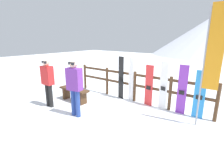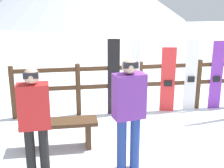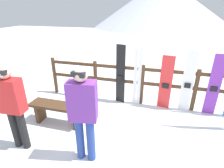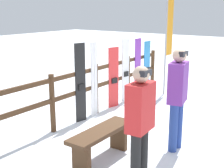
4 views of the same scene
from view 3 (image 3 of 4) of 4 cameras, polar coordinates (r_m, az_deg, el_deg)
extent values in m
plane|color=white|center=(3.57, 5.97, -19.13)|extent=(40.00, 40.00, 0.00)
cone|color=silver|center=(26.28, 16.01, 24.03)|extent=(18.00, 18.00, 6.00)
cylinder|color=#4C331E|center=(5.52, -18.19, 2.60)|extent=(0.10, 0.10, 1.10)
cylinder|color=#4C331E|center=(4.95, -5.39, 1.31)|extent=(0.10, 0.10, 1.10)
cylinder|color=#4C331E|center=(4.68, 9.76, -0.31)|extent=(0.10, 0.10, 1.10)
cylinder|color=#4C331E|center=(4.76, 25.53, -1.97)|extent=(0.10, 0.10, 1.10)
cube|color=#4C331E|center=(4.66, 9.80, 0.31)|extent=(5.22, 0.05, 0.08)
cube|color=#4C331E|center=(4.52, 10.13, 4.78)|extent=(5.22, 0.05, 0.08)
cube|color=#4C331E|center=(4.02, -17.51, -6.71)|extent=(1.24, 0.36, 0.06)
cube|color=#4C331E|center=(4.39, -22.33, -8.45)|extent=(0.08, 0.29, 0.43)
cube|color=#4C331E|center=(3.94, -11.22, -10.90)|extent=(0.08, 0.29, 0.43)
cylinder|color=navy|center=(3.13, -10.41, -16.93)|extent=(0.14, 0.14, 0.81)
cylinder|color=navy|center=(3.06, -6.95, -17.71)|extent=(0.14, 0.14, 0.81)
cube|color=#723399|center=(2.68, -9.64, -5.56)|extent=(0.47, 0.32, 0.64)
sphere|color=#D8B293|center=(2.50, -10.29, 3.04)|extent=(0.22, 0.22, 0.22)
cube|color=black|center=(2.44, -10.99, 3.11)|extent=(0.20, 0.08, 0.08)
cylinder|color=black|center=(3.76, -29.11, -12.55)|extent=(0.13, 0.13, 0.77)
cylinder|color=black|center=(3.64, -26.94, -13.28)|extent=(0.13, 0.13, 0.77)
cube|color=red|center=(3.37, -30.25, -3.31)|extent=(0.42, 0.25, 0.61)
sphere|color=#D8B293|center=(3.23, -31.71, 3.20)|extent=(0.21, 0.21, 0.21)
cube|color=black|center=(3.18, -32.59, 3.24)|extent=(0.19, 0.07, 0.07)
cube|color=black|center=(4.61, 2.79, 3.01)|extent=(0.25, 0.07, 1.59)
cube|color=black|center=(4.61, 2.70, 1.97)|extent=(0.14, 0.06, 0.12)
cube|color=white|center=(4.55, 7.63, 2.41)|extent=(0.09, 0.02, 1.57)
cube|color=white|center=(4.54, 8.94, 2.27)|extent=(0.09, 0.02, 1.57)
cube|color=red|center=(4.56, 17.13, 0.34)|extent=(0.30, 0.08, 1.39)
cube|color=black|center=(4.56, 17.03, -0.59)|extent=(0.17, 0.06, 0.12)
cube|color=white|center=(4.58, 23.53, 0.55)|extent=(0.26, 0.05, 1.55)
cube|color=black|center=(4.59, 23.41, -0.47)|extent=(0.15, 0.04, 0.12)
cube|color=purple|center=(4.72, 30.42, -0.46)|extent=(0.27, 0.03, 1.50)
cube|color=black|center=(4.72, 30.31, -1.42)|extent=(0.15, 0.03, 0.12)
camera|label=1|loc=(2.96, 121.44, -15.80)|focal=28.00mm
camera|label=2|loc=(2.64, -118.15, -8.88)|focal=50.00mm
camera|label=4|loc=(5.51, -72.94, 5.58)|focal=50.00mm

